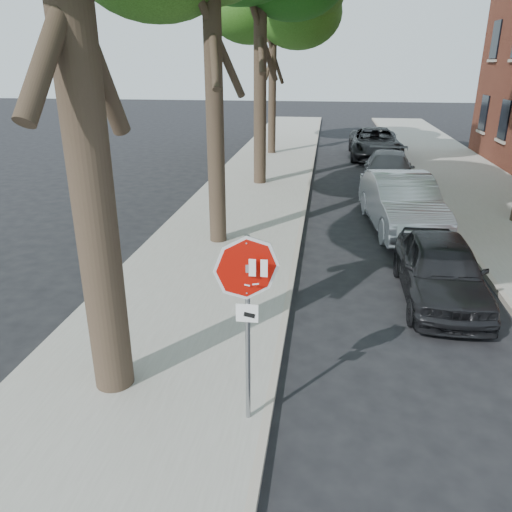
{
  "coord_description": "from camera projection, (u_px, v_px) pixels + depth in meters",
  "views": [
    {
      "loc": [
        0.17,
        -5.44,
        4.61
      ],
      "look_at": [
        -0.74,
        1.06,
        2.05
      ],
      "focal_mm": 35.0,
      "sensor_mm": 36.0,
      "label": 1
    }
  ],
  "objects": [
    {
      "name": "tree_far",
      "position": [
        273.0,
        3.0,
        23.91
      ],
      "size": [
        5.29,
        4.91,
        9.33
      ],
      "color": "black",
      "rests_on": "sidewalk_left"
    },
    {
      "name": "sidewalk_right",
      "position": [
        496.0,
        205.0,
        16.99
      ],
      "size": [
        4.0,
        55.0,
        0.12
      ],
      "primitive_type": "cube",
      "color": "gray",
      "rests_on": "ground"
    },
    {
      "name": "car_d",
      "position": [
        375.0,
        143.0,
        25.33
      ],
      "size": [
        2.49,
        5.35,
        1.48
      ],
      "primitive_type": "imported",
      "rotation": [
        0.0,
        0.0,
        -0.01
      ],
      "color": "black",
      "rests_on": "ground"
    },
    {
      "name": "curb_right",
      "position": [
        434.0,
        202.0,
        17.25
      ],
      "size": [
        0.12,
        55.0,
        0.13
      ],
      "primitive_type": "cube",
      "color": "#9E9384",
      "rests_on": "ground"
    },
    {
      "name": "ground",
      "position": [
        300.0,
        429.0,
        6.71
      ],
      "size": [
        120.0,
        120.0,
        0.0
      ],
      "primitive_type": "plane",
      "color": "black",
      "rests_on": "ground"
    },
    {
      "name": "car_b",
      "position": [
        402.0,
        203.0,
        14.45
      ],
      "size": [
        2.21,
        4.99,
        1.59
      ],
      "primitive_type": "imported",
      "rotation": [
        0.0,
        0.0,
        0.11
      ],
      "color": "#B5B6BD",
      "rests_on": "ground"
    },
    {
      "name": "sidewalk_left",
      "position": [
        250.0,
        196.0,
        18.08
      ],
      "size": [
        4.0,
        55.0,
        0.12
      ],
      "primitive_type": "cube",
      "color": "gray",
      "rests_on": "ground"
    },
    {
      "name": "car_c",
      "position": [
        388.0,
        170.0,
        19.38
      ],
      "size": [
        2.25,
        4.74,
        1.33
      ],
      "primitive_type": "imported",
      "rotation": [
        0.0,
        0.0,
        -0.08
      ],
      "color": "#505155",
      "rests_on": "ground"
    },
    {
      "name": "car_a",
      "position": [
        441.0,
        269.0,
        10.16
      ],
      "size": [
        1.61,
        3.91,
        1.33
      ],
      "primitive_type": "imported",
      "rotation": [
        0.0,
        0.0,
        -0.01
      ],
      "color": "black",
      "rests_on": "ground"
    },
    {
      "name": "curb_left",
      "position": [
        306.0,
        198.0,
        17.82
      ],
      "size": [
        0.12,
        55.0,
        0.13
      ],
      "primitive_type": "cube",
      "color": "#9E9384",
      "rests_on": "ground"
    },
    {
      "name": "stop_sign",
      "position": [
        247.0,
        296.0,
        6.07
      ],
      "size": [
        0.76,
        0.34,
        2.61
      ],
      "color": "gray",
      "rests_on": "sidewalk_left"
    }
  ]
}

